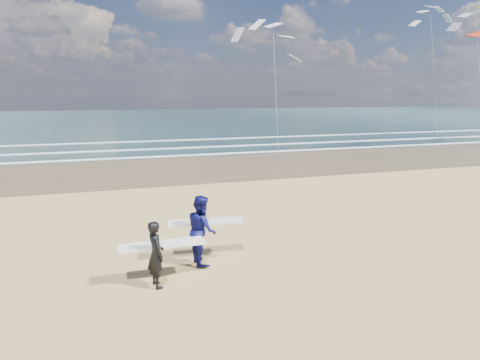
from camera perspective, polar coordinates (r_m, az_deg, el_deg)
name	(u,v)px	position (r m, az deg, el deg)	size (l,w,h in m)	color
wet_sand_strip	(391,155)	(35.67, 19.44, 3.11)	(220.00, 12.00, 0.01)	#453A25
ocean	(215,118)	(84.89, -3.39, 8.22)	(220.00, 100.00, 0.02)	#172F33
foam_breakers	(326,141)	(44.02, 11.45, 5.06)	(220.00, 11.70, 0.05)	white
surfer_near	(157,253)	(11.05, -11.02, -9.49)	(2.20, 0.96, 1.71)	black
surfer_far	(202,229)	(12.28, -5.10, -6.54)	(2.25, 1.23, 1.99)	#0E104F
kite_1	(275,68)	(37.53, 4.66, 14.62)	(6.67, 4.83, 11.86)	slate
kite_2	(479,61)	(53.41, 29.27, 13.65)	(6.21, 4.78, 14.58)	slate
kite_5	(433,60)	(57.54, 24.36, 14.40)	(5.74, 4.73, 16.11)	slate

